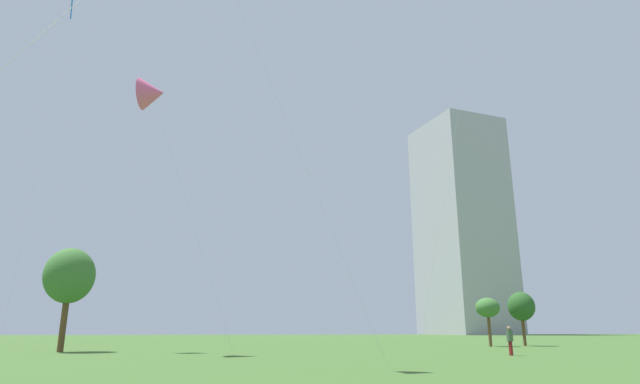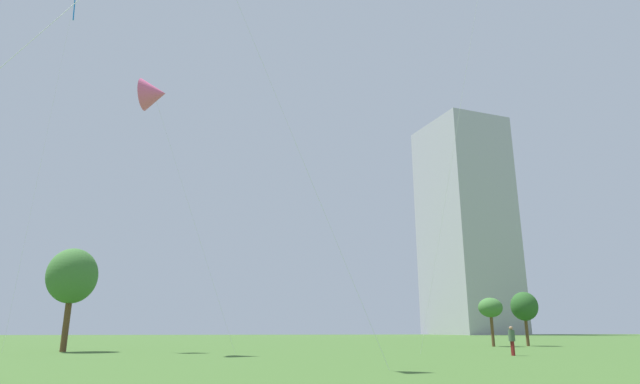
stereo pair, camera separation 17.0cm
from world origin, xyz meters
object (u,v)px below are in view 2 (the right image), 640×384
kite_flying_1 (154,94)px  park_tree_0 (72,276)px  distant_highrise_0 (466,225)px  park_tree_2 (524,307)px  person_standing_0 (512,339)px  park_tree_1 (490,308)px

kite_flying_1 → park_tree_0: size_ratio=2.62×
distant_highrise_0 → park_tree_2: bearing=-124.6°
person_standing_0 → park_tree_1: park_tree_1 is taller
park_tree_1 → park_tree_2: park_tree_2 is taller
park_tree_1 → distant_highrise_0: 110.04m
person_standing_0 → kite_flying_1: bearing=-97.0°
park_tree_2 → distant_highrise_0: (36.40, 97.39, 28.30)m
kite_flying_1 → distant_highrise_0: size_ratio=0.30×
park_tree_2 → park_tree_0: bearing=-168.1°
park_tree_1 → distant_highrise_0: (40.28, 98.36, 28.49)m
person_standing_0 → kite_flying_1: (-23.17, 4.07, 16.80)m
park_tree_0 → distant_highrise_0: (75.17, 105.57, 26.70)m
person_standing_0 → park_tree_0: park_tree_0 is taller
park_tree_1 → distant_highrise_0: bearing=67.7°
park_tree_0 → park_tree_2: park_tree_0 is taller
person_standing_0 → park_tree_1: bearing=161.6°
park_tree_0 → park_tree_2: size_ratio=1.45×
park_tree_2 → park_tree_1: bearing=-165.9°
park_tree_0 → park_tree_2: bearing=11.9°
park_tree_2 → kite_flying_1: bearing=-159.1°
kite_flying_1 → park_tree_2: (33.21, 12.67, -14.17)m
park_tree_0 → park_tree_2: 39.65m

